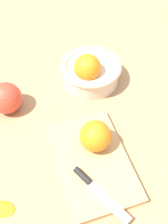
{
  "coord_description": "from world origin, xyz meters",
  "views": [
    {
      "loc": [
        0.35,
        -0.09,
        0.57
      ],
      "look_at": [
        -0.04,
        0.07,
        0.04
      ],
      "focal_mm": 43.45,
      "sensor_mm": 36.0,
      "label": 1
    }
  ],
  "objects_px": {
    "apple_front_left": "(6,98)",
    "orange_on_board": "(95,136)",
    "bowl": "(90,71)",
    "knife": "(93,187)",
    "cutting_board": "(91,161)"
  },
  "relations": [
    {
      "from": "apple_front_left",
      "to": "orange_on_board",
      "type": "bearing_deg",
      "value": 38.94
    },
    {
      "from": "bowl",
      "to": "knife",
      "type": "bearing_deg",
      "value": -21.85
    },
    {
      "from": "orange_on_board",
      "to": "knife",
      "type": "xyz_separation_m",
      "value": [
        0.1,
        -0.05,
        -0.03
      ]
    },
    {
      "from": "knife",
      "to": "orange_on_board",
      "type": "bearing_deg",
      "value": 154.66
    },
    {
      "from": "orange_on_board",
      "to": "apple_front_left",
      "type": "height_order",
      "value": "orange_on_board"
    },
    {
      "from": "cutting_board",
      "to": "knife",
      "type": "height_order",
      "value": "knife"
    },
    {
      "from": "knife",
      "to": "apple_front_left",
      "type": "height_order",
      "value": "apple_front_left"
    },
    {
      "from": "bowl",
      "to": "apple_front_left",
      "type": "relative_size",
      "value": 2.08
    },
    {
      "from": "orange_on_board",
      "to": "apple_front_left",
      "type": "distance_m",
      "value": 0.26
    },
    {
      "from": "cutting_board",
      "to": "knife",
      "type": "distance_m",
      "value": 0.07
    },
    {
      "from": "bowl",
      "to": "orange_on_board",
      "type": "relative_size",
      "value": 2.36
    },
    {
      "from": "orange_on_board",
      "to": "apple_front_left",
      "type": "xyz_separation_m",
      "value": [
        -0.2,
        -0.16,
        -0.01
      ]
    },
    {
      "from": "cutting_board",
      "to": "knife",
      "type": "xyz_separation_m",
      "value": [
        0.06,
        -0.02,
        0.01
      ]
    },
    {
      "from": "orange_on_board",
      "to": "apple_front_left",
      "type": "relative_size",
      "value": 0.88
    },
    {
      "from": "cutting_board",
      "to": "apple_front_left",
      "type": "xyz_separation_m",
      "value": [
        -0.24,
        -0.14,
        0.03
      ]
    }
  ]
}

